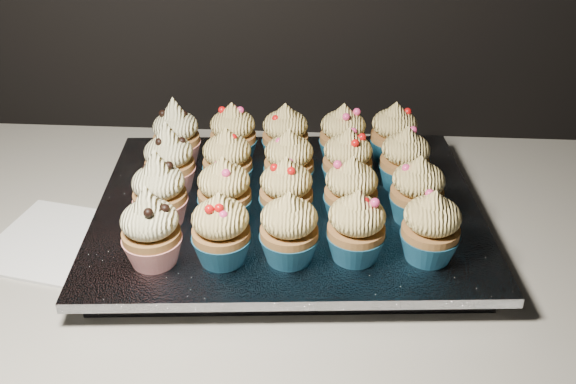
{
  "coord_description": "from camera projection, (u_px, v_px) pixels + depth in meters",
  "views": [
    {
      "loc": [
        0.27,
        1.08,
        1.36
      ],
      "look_at": [
        0.23,
        1.74,
        0.95
      ],
      "focal_mm": 40.0,
      "sensor_mm": 36.0,
      "label": 1
    }
  ],
  "objects": [
    {
      "name": "cupcake_15",
      "position": [
        176.0,
        135.0,
        0.85
      ],
      "size": [
        0.06,
        0.06,
        0.1
      ],
      "color": "red",
      "rests_on": "foil_lining"
    },
    {
      "name": "cupcake_2",
      "position": [
        289.0,
        230.0,
        0.67
      ],
      "size": [
        0.06,
        0.06,
        0.08
      ],
      "color": "#19577A",
      "rests_on": "foil_lining"
    },
    {
      "name": "cupcake_16",
      "position": [
        233.0,
        135.0,
        0.86
      ],
      "size": [
        0.06,
        0.06,
        0.08
      ],
      "color": "#19577A",
      "rests_on": "foil_lining"
    },
    {
      "name": "cupcake_1",
      "position": [
        221.0,
        230.0,
        0.67
      ],
      "size": [
        0.06,
        0.06,
        0.08
      ],
      "color": "#19577A",
      "rests_on": "foil_lining"
    },
    {
      "name": "cupcake_11",
      "position": [
        227.0,
        161.0,
        0.8
      ],
      "size": [
        0.06,
        0.06,
        0.08
      ],
      "color": "#19577A",
      "rests_on": "foil_lining"
    },
    {
      "name": "baking_tray",
      "position": [
        288.0,
        219.0,
        0.8
      ],
      "size": [
        0.45,
        0.36,
        0.02
      ],
      "primitive_type": "cube",
      "rotation": [
        0.0,
        0.0,
        0.08
      ],
      "color": "black",
      "rests_on": "worktop"
    },
    {
      "name": "cupcake_18",
      "position": [
        343.0,
        136.0,
        0.86
      ],
      "size": [
        0.06,
        0.06,
        0.08
      ],
      "color": "#19577A",
      "rests_on": "foil_lining"
    },
    {
      "name": "cupcake_5",
      "position": [
        159.0,
        192.0,
        0.73
      ],
      "size": [
        0.06,
        0.06,
        0.1
      ],
      "color": "red",
      "rests_on": "foil_lining"
    },
    {
      "name": "cupcake_12",
      "position": [
        289.0,
        163.0,
        0.79
      ],
      "size": [
        0.06,
        0.06,
        0.08
      ],
      "color": "#19577A",
      "rests_on": "foil_lining"
    },
    {
      "name": "cupcake_10",
      "position": [
        169.0,
        161.0,
        0.79
      ],
      "size": [
        0.06,
        0.06,
        0.1
      ],
      "color": "red",
      "rests_on": "foil_lining"
    },
    {
      "name": "cupcake_19",
      "position": [
        394.0,
        134.0,
        0.86
      ],
      "size": [
        0.06,
        0.06,
        0.08
      ],
      "color": "#19577A",
      "rests_on": "foil_lining"
    },
    {
      "name": "cupcake_6",
      "position": [
        225.0,
        192.0,
        0.73
      ],
      "size": [
        0.06,
        0.06,
        0.08
      ],
      "color": "#19577A",
      "rests_on": "foil_lining"
    },
    {
      "name": "cupcake_7",
      "position": [
        286.0,
        192.0,
        0.73
      ],
      "size": [
        0.06,
        0.06,
        0.08
      ],
      "color": "#19577A",
      "rests_on": "foil_lining"
    },
    {
      "name": "worktop",
      "position": [
        105.0,
        249.0,
        0.8
      ],
      "size": [
        2.44,
        0.64,
        0.04
      ],
      "primitive_type": "cube",
      "color": "beige",
      "rests_on": "cabinet"
    },
    {
      "name": "cupcake_13",
      "position": [
        348.0,
        161.0,
        0.8
      ],
      "size": [
        0.06,
        0.06,
        0.08
      ],
      "color": "#19577A",
      "rests_on": "foil_lining"
    },
    {
      "name": "cupcake_14",
      "position": [
        405.0,
        160.0,
        0.8
      ],
      "size": [
        0.06,
        0.06,
        0.08
      ],
      "color": "#19577A",
      "rests_on": "foil_lining"
    },
    {
      "name": "cupcake_3",
      "position": [
        356.0,
        228.0,
        0.67
      ],
      "size": [
        0.06,
        0.06,
        0.08
      ],
      "color": "#19577A",
      "rests_on": "foil_lining"
    },
    {
      "name": "foil_lining",
      "position": [
        288.0,
        207.0,
        0.79
      ],
      "size": [
        0.49,
        0.4,
        0.01
      ],
      "primitive_type": "cube",
      "rotation": [
        0.0,
        0.0,
        0.08
      ],
      "color": "silver",
      "rests_on": "baking_tray"
    },
    {
      "name": "cupcake_17",
      "position": [
        285.0,
        135.0,
        0.86
      ],
      "size": [
        0.06,
        0.06,
        0.08
      ],
      "color": "#19577A",
      "rests_on": "foil_lining"
    },
    {
      "name": "cupcake_4",
      "position": [
        431.0,
        228.0,
        0.67
      ],
      "size": [
        0.06,
        0.06,
        0.08
      ],
      "color": "#19577A",
      "rests_on": "foil_lining"
    },
    {
      "name": "cupcake_8",
      "position": [
        351.0,
        192.0,
        0.74
      ],
      "size": [
        0.06,
        0.06,
        0.08
      ],
      "color": "#19577A",
      "rests_on": "foil_lining"
    },
    {
      "name": "napkin",
      "position": [
        57.0,
        242.0,
        0.77
      ],
      "size": [
        0.17,
        0.17,
        0.0
      ],
      "primitive_type": "cube",
      "rotation": [
        0.0,
        0.0,
        -0.2
      ],
      "color": "white",
      "rests_on": "worktop"
    },
    {
      "name": "cupcake_0",
      "position": [
        151.0,
        230.0,
        0.67
      ],
      "size": [
        0.06,
        0.06,
        0.1
      ],
      "color": "red",
      "rests_on": "foil_lining"
    },
    {
      "name": "cupcake_9",
      "position": [
        417.0,
        191.0,
        0.74
      ],
      "size": [
        0.06,
        0.06,
        0.08
      ],
      "color": "#19577A",
      "rests_on": "foil_lining"
    }
  ]
}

